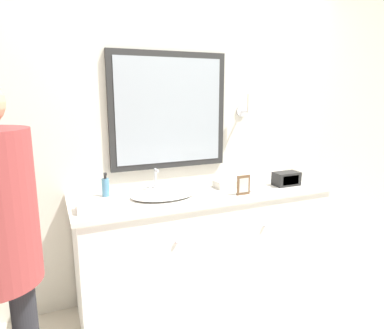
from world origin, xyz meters
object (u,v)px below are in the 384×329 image
(sink_basin, at_px, (163,194))
(appliance_box, at_px, (286,179))
(soap_bottle, at_px, (106,187))
(picture_frame, at_px, (243,185))

(sink_basin, relative_size, appliance_box, 2.24)
(soap_bottle, distance_m, appliance_box, 1.35)
(appliance_box, relative_size, picture_frame, 1.43)
(soap_bottle, height_order, appliance_box, soap_bottle)
(picture_frame, bearing_deg, appliance_box, 11.16)
(soap_bottle, height_order, picture_frame, soap_bottle)
(soap_bottle, bearing_deg, sink_basin, -24.07)
(sink_basin, xyz_separation_m, soap_bottle, (-0.36, 0.16, 0.05))
(sink_basin, bearing_deg, soap_bottle, 155.93)
(sink_basin, xyz_separation_m, picture_frame, (0.53, -0.19, 0.05))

